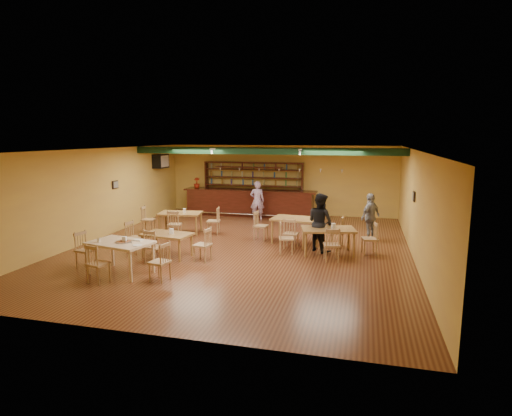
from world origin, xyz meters
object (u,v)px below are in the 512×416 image
(dining_table_b, at_px, (297,230))
(patron_bar, at_px, (257,201))
(dining_table_c, at_px, (167,245))
(dining_table_d, at_px, (328,241))
(near_table, at_px, (121,258))
(patron_right_a, at_px, (320,222))
(dining_table_a, at_px, (181,223))
(bar_counter, at_px, (250,203))

(dining_table_b, xyz_separation_m, patron_bar, (-2.18, 3.30, 0.40))
(dining_table_b, distance_m, dining_table_c, 4.18)
(dining_table_c, relative_size, dining_table_d, 0.90)
(dining_table_c, relative_size, near_table, 0.90)
(dining_table_b, distance_m, patron_right_a, 1.22)
(dining_table_b, relative_size, near_table, 1.06)
(dining_table_b, bearing_deg, patron_right_a, -38.46)
(dining_table_a, xyz_separation_m, dining_table_d, (5.29, -1.43, 0.01))
(dining_table_b, distance_m, near_table, 5.64)
(dining_table_c, bearing_deg, patron_right_a, 29.94)
(bar_counter, height_order, dining_table_c, bar_counter)
(bar_counter, xyz_separation_m, patron_right_a, (3.53, -4.93, 0.31))
(dining_table_a, relative_size, dining_table_c, 1.08)
(dining_table_d, bearing_deg, near_table, -160.49)
(dining_table_b, bearing_deg, dining_table_d, -38.97)
(bar_counter, relative_size, dining_table_a, 3.90)
(bar_counter, xyz_separation_m, dining_table_d, (3.79, -5.21, -0.19))
(near_table, relative_size, patron_bar, 0.95)
(dining_table_a, relative_size, dining_table_d, 0.97)
(dining_table_d, bearing_deg, bar_counter, 112.97)
(bar_counter, xyz_separation_m, near_table, (-1.06, -8.31, -0.16))
(bar_counter, height_order, dining_table_b, bar_counter)
(near_table, bearing_deg, dining_table_d, 44.19)
(dining_table_b, bearing_deg, near_table, -125.64)
(dining_table_b, height_order, near_table, near_table)
(dining_table_d, bearing_deg, patron_bar, 113.39)
(near_table, bearing_deg, patron_bar, 89.47)
(dining_table_d, bearing_deg, dining_table_b, 121.43)
(dining_table_a, height_order, patron_bar, patron_bar)
(bar_counter, bearing_deg, dining_table_c, -95.17)
(dining_table_c, xyz_separation_m, patron_right_a, (4.13, 1.73, 0.53))
(dining_table_b, bearing_deg, patron_bar, 129.93)
(near_table, height_order, patron_right_a, patron_right_a)
(dining_table_a, height_order, near_table, near_table)
(dining_table_b, distance_m, patron_bar, 3.98)
(bar_counter, height_order, patron_right_a, patron_right_a)
(dining_table_c, bearing_deg, patron_bar, 86.03)
(dining_table_a, bearing_deg, dining_table_d, -23.36)
(dining_table_a, relative_size, dining_table_b, 0.91)
(near_table, height_order, patron_bar, patron_bar)
(patron_bar, bearing_deg, dining_table_c, 65.10)
(dining_table_d, height_order, patron_bar, patron_bar)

